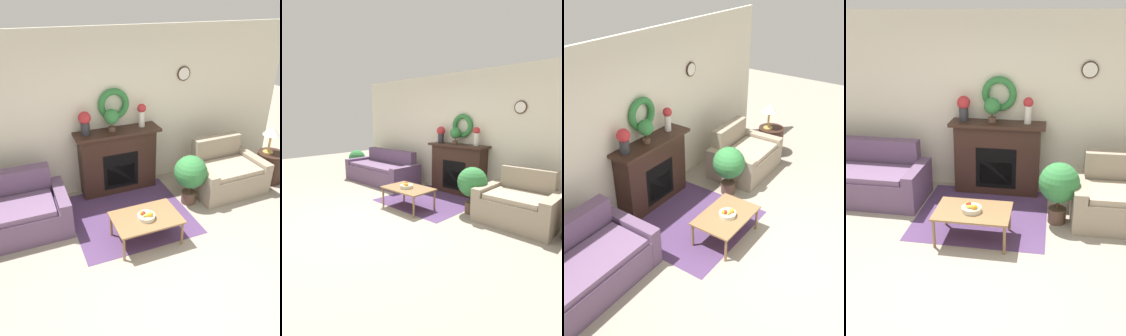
{
  "view_description": "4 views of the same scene",
  "coord_description": "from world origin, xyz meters",
  "views": [
    {
      "loc": [
        -1.5,
        -2.39,
        3.13
      ],
      "look_at": [
        0.09,
        1.5,
        0.86
      ],
      "focal_mm": 35.0,
      "sensor_mm": 36.0,
      "label": 1
    },
    {
      "loc": [
        3.47,
        -2.35,
        1.73
      ],
      "look_at": [
        -0.15,
        1.43,
        0.7
      ],
      "focal_mm": 28.0,
      "sensor_mm": 36.0,
      "label": 2
    },
    {
      "loc": [
        -3.91,
        -1.39,
        3.73
      ],
      "look_at": [
        0.16,
        1.47,
        0.89
      ],
      "focal_mm": 42.0,
      "sensor_mm": 36.0,
      "label": 3
    },
    {
      "loc": [
        0.82,
        -3.24,
        2.66
      ],
      "look_at": [
        0.04,
        1.36,
        0.8
      ],
      "focal_mm": 42.0,
      "sensor_mm": 36.0,
      "label": 4
    }
  ],
  "objects": [
    {
      "name": "ground_plane",
      "position": [
        0.0,
        0.0,
        0.0
      ],
      "size": [
        16.0,
        16.0,
        0.0
      ],
      "primitive_type": "plane",
      "color": "gray"
    },
    {
      "name": "floor_rug",
      "position": [
        -0.05,
        1.59,
        0.0
      ],
      "size": [
        1.8,
        1.73,
        0.01
      ],
      "color": "#4C335B",
      "rests_on": "ground_plane"
    },
    {
      "name": "wall_back",
      "position": [
        0.0,
        2.61,
        1.36
      ],
      "size": [
        6.8,
        0.17,
        2.7
      ],
      "color": "beige",
      "rests_on": "ground_plane"
    },
    {
      "name": "fireplace",
      "position": [
        0.04,
        2.41,
        0.57
      ],
      "size": [
        1.43,
        0.41,
        1.13
      ],
      "color": "#331E16",
      "rests_on": "ground_plane"
    },
    {
      "name": "couch_left",
      "position": [
        -2.03,
        1.86,
        0.3
      ],
      "size": [
        2.12,
        0.9,
        0.85
      ],
      "rotation": [
        0.0,
        0.0,
        -0.0
      ],
      "color": "#604766",
      "rests_on": "ground_plane"
    },
    {
      "name": "loveseat_right",
      "position": [
        1.79,
        1.72,
        0.3
      ],
      "size": [
        1.27,
        0.94,
        0.87
      ],
      "rotation": [
        0.0,
        0.0,
        0.02
      ],
      "color": "gray",
      "rests_on": "ground_plane"
    },
    {
      "name": "coffee_table",
      "position": [
        -0.05,
        0.95,
        0.36
      ],
      "size": [
        0.93,
        0.63,
        0.4
      ],
      "color": "olive",
      "rests_on": "ground_plane"
    },
    {
      "name": "fruit_bowl",
      "position": [
        -0.06,
        0.91,
        0.44
      ],
      "size": [
        0.24,
        0.24,
        0.12
      ],
      "color": "beige",
      "rests_on": "coffee_table"
    },
    {
      "name": "vase_on_mantel_left",
      "position": [
        -0.47,
        2.41,
        1.34
      ],
      "size": [
        0.2,
        0.2,
        0.38
      ],
      "color": "#2D2D33",
      "rests_on": "fireplace"
    },
    {
      "name": "vase_on_mantel_right",
      "position": [
        0.49,
        2.41,
        1.35
      ],
      "size": [
        0.15,
        0.15,
        0.39
      ],
      "color": "silver",
      "rests_on": "fireplace"
    },
    {
      "name": "potted_plant_on_mantel",
      "position": [
        -0.04,
        2.39,
        1.36
      ],
      "size": [
        0.24,
        0.24,
        0.37
      ],
      "color": "brown",
      "rests_on": "fireplace"
    },
    {
      "name": "potted_plant_floor_by_loveseat",
      "position": [
        0.98,
        1.55,
        0.55
      ],
      "size": [
        0.54,
        0.54,
        0.85
      ],
      "color": "brown",
      "rests_on": "ground_plane"
    }
  ]
}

